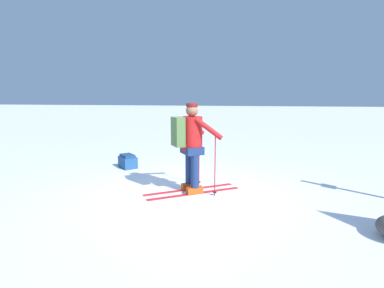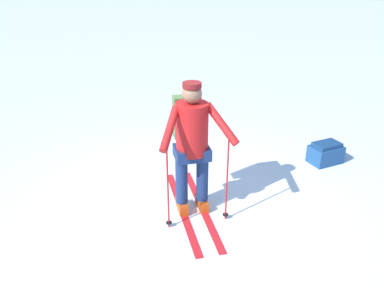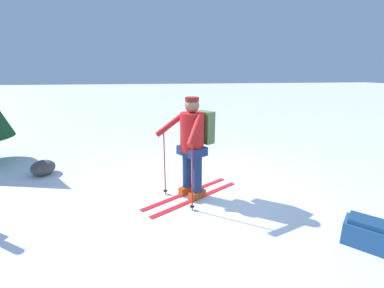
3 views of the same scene
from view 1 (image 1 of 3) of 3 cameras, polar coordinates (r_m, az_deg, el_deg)
name	(u,v)px [view 1 (image 1 of 3)]	position (r m, az deg, el deg)	size (l,w,h in m)	color
ground_plane	(188,193)	(5.63, -0.78, -9.37)	(80.00, 80.00, 0.00)	white
skier	(191,141)	(5.47, -0.26, 0.51)	(1.25, 1.73, 1.66)	red
dropped_backpack	(128,161)	(7.64, -12.14, -3.26)	(0.58, 0.57, 0.34)	navy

